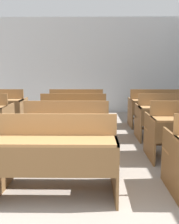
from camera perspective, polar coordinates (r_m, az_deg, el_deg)
name	(u,v)px	position (r m, az deg, el deg)	size (l,w,h in m)	color
wall_back	(76,66)	(8.65, -2.89, 10.06)	(7.07, 0.06, 3.04)	silver
bench_front_center	(57,154)	(2.93, -7.13, -9.01)	(1.31, 0.78, 0.92)	brown
bench_second_center	(66,129)	(4.07, -5.08, -3.79)	(1.31, 0.78, 0.92)	brown
bench_third_center	(73,116)	(5.25, -3.54, -0.83)	(1.31, 0.78, 0.92)	brown
bench_third_right	(171,116)	(5.47, 17.24, -0.83)	(1.31, 0.78, 0.92)	brown
bench_back_center	(76,107)	(6.43, -2.91, 1.02)	(1.31, 0.78, 0.92)	brown
bench_back_right	(157,108)	(6.60, 14.44, 0.95)	(1.31, 0.78, 0.92)	brown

